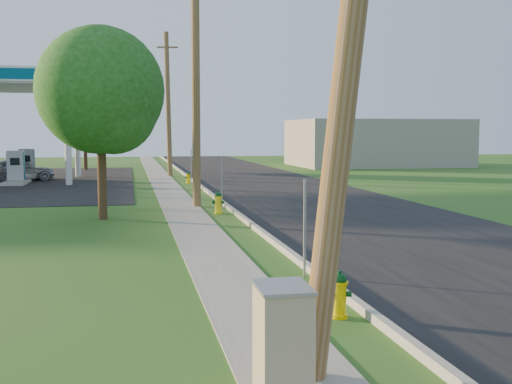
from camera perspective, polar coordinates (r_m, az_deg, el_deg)
ground_plane at (r=9.22m, az=9.97°, el=-13.32°), size 140.00×140.00×0.00m
road at (r=19.92m, az=11.68°, el=-3.22°), size 8.00×120.00×0.02m
curb at (r=18.73m, az=0.31°, el=-3.45°), size 0.15×120.00×0.15m
sidewalk at (r=18.47m, az=-5.03°, el=-3.78°), size 1.50×120.00×0.03m
utility_pole_mid at (r=25.35m, az=-5.37°, el=9.88°), size 1.40×0.32×9.80m
utility_pole_far at (r=43.25m, az=-7.82°, el=7.77°), size 1.40×0.32×9.50m
sign_post_near at (r=12.95m, az=4.36°, el=-3.28°), size 0.05×0.04×2.00m
sign_post_mid at (r=24.46m, az=-3.07°, el=0.79°), size 0.05×0.04×2.00m
sign_post_far at (r=36.55m, az=-5.78°, el=2.28°), size 0.05×0.04×2.00m
fuel_pump_ne at (r=38.72m, az=-20.56°, el=1.72°), size 1.20×3.20×1.90m
fuel_pump_se at (r=42.66m, az=-19.69°, el=2.05°), size 1.20×3.20×1.90m
price_pylon at (r=30.76m, az=-13.80°, el=9.84°), size 0.34×2.04×6.85m
distant_building at (r=57.21m, az=10.58°, el=4.31°), size 14.00×10.00×4.00m
tree_verge at (r=22.11m, az=-13.43°, el=8.37°), size 4.26×4.26×6.46m
tree_lot at (r=51.64m, az=-14.91°, el=7.18°), size 4.87×4.87×7.38m
hydrant_near at (r=10.36m, az=7.42°, el=-9.05°), size 0.40×0.35×0.76m
hydrant_mid at (r=23.13m, az=-3.37°, el=-0.95°), size 0.43×0.38×0.83m
hydrant_far at (r=37.08m, az=-6.05°, el=1.29°), size 0.36×0.32×0.69m
utility_cabinet at (r=7.15m, az=2.39°, el=-13.32°), size 0.59×0.76×1.30m
car_silver at (r=40.95m, az=-20.35°, el=1.87°), size 4.39×3.03×1.39m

